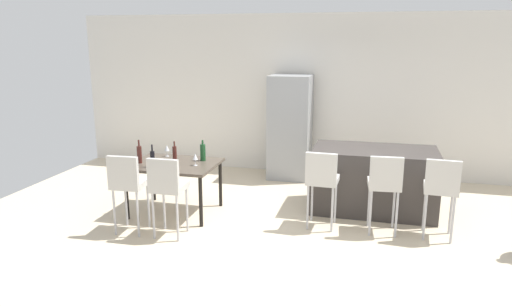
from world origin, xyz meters
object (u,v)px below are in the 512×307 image
(wine_bottle_left, at_px, (153,159))
(wine_glass_far, at_px, (167,148))
(kitchen_island, at_px, (373,180))
(wine_bottle_corner, at_px, (139,154))
(bar_chair_middle, at_px, (385,182))
(dining_chair_near, at_px, (128,181))
(refrigerator, at_px, (290,127))
(dining_table, at_px, (174,168))
(bar_chair_left, at_px, (322,177))
(dining_chair_far, at_px, (167,184))
(wine_bottle_inner, at_px, (175,153))
(bar_chair_right, at_px, (441,186))
(wine_glass_middle, at_px, (195,157))
(wine_bottle_right, at_px, (203,152))

(wine_bottle_left, bearing_deg, wine_glass_far, 96.24)
(kitchen_island, bearing_deg, wine_bottle_corner, -164.24)
(bar_chair_middle, xyz_separation_m, dining_chair_near, (-3.16, -0.77, 0.00))
(refrigerator, bearing_deg, wine_bottle_corner, -127.21)
(dining_table, bearing_deg, bar_chair_left, -1.65)
(dining_chair_far, bearing_deg, wine_bottle_corner, 136.04)
(bar_chair_middle, xyz_separation_m, wine_bottle_inner, (-2.93, 0.16, 0.16))
(dining_chair_near, relative_size, wine_bottle_corner, 3.16)
(bar_chair_left, xyz_separation_m, dining_chair_far, (-1.83, -0.77, 0.00))
(wine_bottle_left, height_order, wine_glass_far, wine_bottle_left)
(bar_chair_left, relative_size, wine_bottle_corner, 3.16)
(bar_chair_right, bearing_deg, kitchen_island, 133.12)
(kitchen_island, height_order, wine_bottle_left, wine_bottle_left)
(wine_bottle_inner, bearing_deg, dining_chair_far, -71.88)
(wine_bottle_corner, height_order, wine_glass_far, wine_bottle_corner)
(bar_chair_left, relative_size, dining_chair_near, 1.00)
(bar_chair_middle, distance_m, dining_chair_far, 2.73)
(dining_table, distance_m, dining_chair_near, 0.88)
(wine_bottle_corner, bearing_deg, bar_chair_right, 0.73)
(bar_chair_left, bearing_deg, wine_glass_far, 170.37)
(bar_chair_middle, relative_size, wine_glass_middle, 6.03)
(bar_chair_left, relative_size, wine_glass_far, 6.03)
(kitchen_island, height_order, wine_bottle_right, wine_bottle_right)
(bar_chair_left, xyz_separation_m, refrigerator, (-0.83, 2.25, 0.22))
(wine_bottle_left, xyz_separation_m, wine_glass_far, (-0.07, 0.61, 0.01))
(bar_chair_left, distance_m, dining_table, 2.11)
(dining_table, relative_size, dining_chair_near, 1.15)
(wine_bottle_right, relative_size, refrigerator, 0.16)
(wine_bottle_right, bearing_deg, bar_chair_left, -9.44)
(dining_chair_far, bearing_deg, kitchen_island, 33.33)
(wine_bottle_right, bearing_deg, dining_chair_far, -94.10)
(wine_glass_far, bearing_deg, wine_bottle_inner, -45.87)
(wine_bottle_right, relative_size, wine_glass_middle, 1.74)
(wine_glass_far, bearing_deg, wine_bottle_left, -83.76)
(bar_chair_middle, relative_size, wine_bottle_inner, 3.61)
(dining_table, bearing_deg, wine_glass_middle, -8.38)
(refrigerator, bearing_deg, dining_chair_near, -117.03)
(wine_bottle_inner, xyz_separation_m, wine_glass_middle, (0.38, -0.15, 0.01))
(dining_table, distance_m, wine_bottle_inner, 0.21)
(bar_chair_left, height_order, wine_glass_middle, bar_chair_left)
(bar_chair_right, height_order, wine_bottle_corner, wine_bottle_corner)
(dining_chair_near, relative_size, dining_chair_far, 1.00)
(wine_glass_middle, xyz_separation_m, wine_glass_far, (-0.61, 0.39, 0.00))
(wine_bottle_left, relative_size, wine_glass_middle, 1.81)
(dining_table, xyz_separation_m, dining_chair_far, (0.27, -0.83, 0.03))
(wine_bottle_corner, relative_size, wine_glass_far, 1.91)
(wine_bottle_left, bearing_deg, wine_bottle_inner, 66.19)
(dining_chair_far, relative_size, wine_bottle_right, 3.46)
(kitchen_island, height_order, dining_chair_near, dining_chair_near)
(dining_table, relative_size, dining_chair_far, 1.15)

